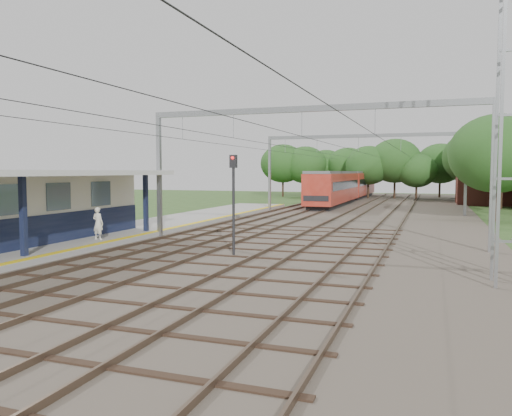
% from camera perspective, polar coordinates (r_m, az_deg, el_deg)
% --- Properties ---
extents(ground, '(160.00, 160.00, 0.00)m').
position_cam_1_polar(ground, '(13.96, -24.86, -11.69)').
color(ground, '#2D4C1E').
rests_on(ground, ground).
extents(ballast_bed, '(18.00, 90.00, 0.10)m').
position_cam_1_polar(ballast_bed, '(40.08, 11.63, -1.16)').
color(ballast_bed, '#473D33').
rests_on(ballast_bed, ground).
extents(platform, '(5.00, 52.00, 0.35)m').
position_cam_1_polar(platform, '(29.25, -16.14, -2.96)').
color(platform, gray).
rests_on(platform, ground).
extents(yellow_stripe, '(0.45, 52.00, 0.01)m').
position_cam_1_polar(yellow_stripe, '(27.98, -12.40, -2.84)').
color(yellow_stripe, yellow).
rests_on(yellow_stripe, platform).
extents(rail_tracks, '(11.80, 88.00, 0.15)m').
position_cam_1_polar(rail_tracks, '(40.49, 8.13, -0.89)').
color(rail_tracks, brown).
rests_on(rail_tracks, ballast_bed).
extents(catenary_system, '(17.22, 88.00, 7.00)m').
position_cam_1_polar(catenary_system, '(35.39, 9.70, 7.02)').
color(catenary_system, gray).
rests_on(catenary_system, ground).
extents(tree_band, '(31.72, 30.88, 8.82)m').
position_cam_1_polar(tree_band, '(66.91, 14.80, 5.07)').
color(tree_band, '#382619').
rests_on(tree_band, ground).
extents(house_far, '(8.00, 6.12, 8.66)m').
position_cam_1_polar(house_far, '(61.88, 25.67, 3.32)').
color(house_far, brown).
rests_on(house_far, ground).
extents(person, '(0.63, 0.44, 1.64)m').
position_cam_1_polar(person, '(25.96, -17.61, -1.66)').
color(person, white).
rests_on(person, platform).
extents(train, '(2.79, 34.77, 3.68)m').
position_cam_1_polar(train, '(62.49, 10.39, 2.58)').
color(train, black).
rests_on(train, ballast_bed).
extents(signal_post, '(0.31, 0.26, 4.45)m').
position_cam_1_polar(signal_post, '(21.59, -2.59, 1.78)').
color(signal_post, black).
rests_on(signal_post, ground).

